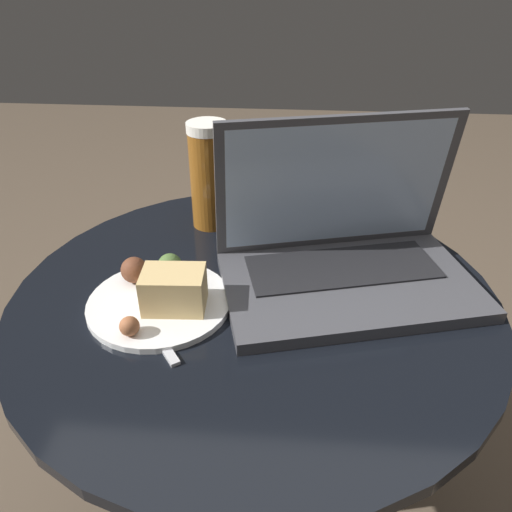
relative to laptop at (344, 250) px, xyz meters
The scene contains 5 objects.
table 0.25m from the laptop, 160.13° to the right, with size 0.70×0.70×0.57m.
laptop is the anchor object (origin of this frame).
beer_glass 0.28m from the laptop, 144.97° to the left, with size 0.07×0.07×0.19m.
snack_plate 0.27m from the laptop, 160.74° to the right, with size 0.20×0.20×0.06m.
fork 0.30m from the laptop, 155.83° to the right, with size 0.12×0.16×0.00m.
Camera 1 is at (0.05, -0.58, 1.00)m, focal length 35.00 mm.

